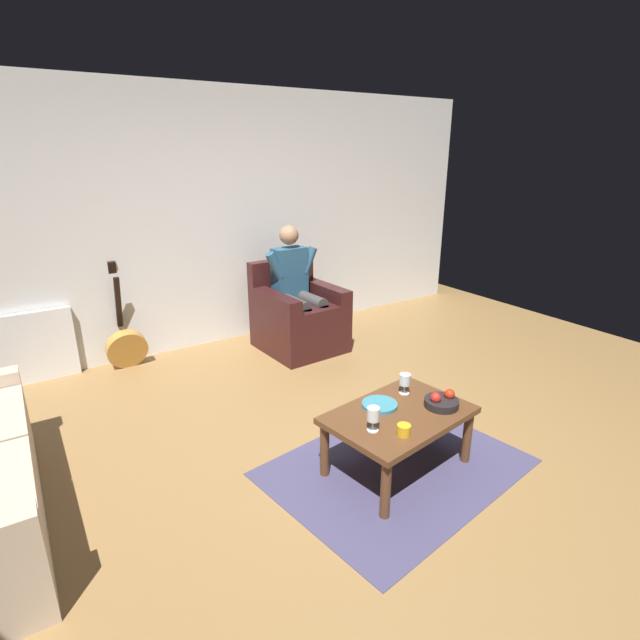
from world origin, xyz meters
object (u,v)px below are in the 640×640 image
person_seated (297,285)px  decorative_dish (380,405)px  wine_glass_far (405,381)px  coffee_table (399,421)px  fruit_bowl (442,401)px  armchair (298,318)px  candle_jar (404,430)px  wine_glass_near (373,416)px  guitar (126,345)px

person_seated → decorative_dish: 2.14m
person_seated → wine_glass_far: size_ratio=8.83×
coffee_table → person_seated: bearing=-103.9°
fruit_bowl → decorative_dish: fruit_bowl is taller
armchair → candle_jar: size_ratio=11.03×
wine_glass_near → candle_jar: size_ratio=1.87×
guitar → fruit_bowl: guitar is taller
wine_glass_near → decorative_dish: size_ratio=0.66×
person_seated → coffee_table: bearing=73.3°
decorative_dish → wine_glass_near: bearing=42.4°
wine_glass_near → fruit_bowl: bearing=178.2°
person_seated → decorative_dish: (0.59, 2.04, -0.25)m
armchair → decorative_dish: (0.59, 2.03, 0.10)m
fruit_bowl → wine_glass_near: bearing=-1.8°
armchair → fruit_bowl: size_ratio=4.04×
candle_jar → coffee_table: bearing=-126.6°
guitar → fruit_bowl: size_ratio=4.55×
wine_glass_far → decorative_dish: size_ratio=0.62×
person_seated → wine_glass_far: 2.03m
decorative_dish → wine_glass_far: bearing=-169.7°
armchair → candle_jar: armchair is taller
guitar → decorative_dish: 2.73m
armchair → wine_glass_near: (0.82, 2.24, 0.19)m
person_seated → armchair: bearing=90.0°
wine_glass_far → fruit_bowl: size_ratio=0.64×
armchair → fruit_bowl: 2.27m
armchair → fruit_bowl: (0.25, 2.26, 0.12)m
wine_glass_far → armchair: bearing=-99.6°
wine_glass_near → fruit_bowl: size_ratio=0.69×
fruit_bowl → person_seated: bearing=-96.4°
coffee_table → wine_glass_far: wine_glass_far is taller
guitar → fruit_bowl: bearing=116.8°
armchair → decorative_dish: 2.12m
armchair → decorative_dish: size_ratio=3.88×
person_seated → guitar: bearing=-18.8°
decorative_dish → candle_jar: (0.10, 0.34, 0.02)m
armchair → fruit_bowl: armchair is taller
guitar → fruit_bowl: 3.07m
armchair → wine_glass_far: armchair is taller
wine_glass_near → wine_glass_far: wine_glass_near is taller
coffee_table → candle_jar: 0.28m
guitar → candle_jar: size_ratio=12.44×
decorative_dish → candle_jar: candle_jar is taller
person_seated → coffee_table: person_seated is taller
person_seated → wine_glass_near: person_seated is taller
decorative_dish → candle_jar: 0.36m
coffee_table → fruit_bowl: bearing=162.5°
wine_glass_far → candle_jar: 0.53m
person_seated → decorative_dish: size_ratio=5.47×
coffee_table → guitar: (1.10, -2.65, -0.13)m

